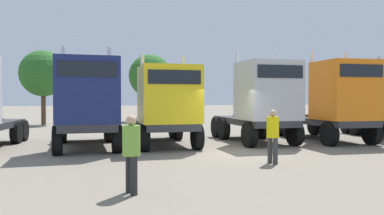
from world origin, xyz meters
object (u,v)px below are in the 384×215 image
Objects in this scene: semi_truck_silver at (262,101)px; visitor_in_hivis at (273,132)px; semi_truck_orange at (336,101)px; semi_truck_navy at (87,103)px; semi_truck_yellow at (166,106)px; visitor_with_camera at (131,148)px.

semi_truck_silver is 3.27× the size of visitor_in_hivis.
semi_truck_orange is 3.55× the size of visitor_in_hivis.
semi_truck_orange reaches higher than semi_truck_navy.
semi_truck_yellow is 3.53× the size of visitor_in_hivis.
visitor_with_camera is (-4.83, -2.90, -0.00)m from visitor_in_hivis.
semi_truck_yellow is 3.53× the size of visitor_with_camera.
semi_truck_orange is at bearing 87.06° from semi_truck_yellow.
semi_truck_orange is (3.66, -0.42, 0.01)m from semi_truck_silver.
semi_truck_silver reaches higher than semi_truck_yellow.
semi_truck_silver reaches higher than visitor_with_camera.
visitor_with_camera is (-2.18, -7.95, -0.80)m from semi_truck_yellow.
semi_truck_navy is 7.77m from visitor_in_hivis.
semi_truck_navy reaches higher than semi_truck_yellow.
semi_truck_silver is 10.54m from visitor_with_camera.
semi_truck_orange reaches higher than visitor_with_camera.
visitor_with_camera is at bearing 5.97° from semi_truck_navy.
semi_truck_silver is (7.92, 0.27, 0.07)m from semi_truck_navy.
visitor_with_camera is at bearing -15.94° from semi_truck_yellow.
visitor_in_hivis is 1.00× the size of visitor_with_camera.
semi_truck_yellow is 1.08× the size of semi_truck_silver.
semi_truck_navy is at bearing -52.00° from visitor_in_hivis.
semi_truck_silver is at bearing -95.49° from semi_truck_orange.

